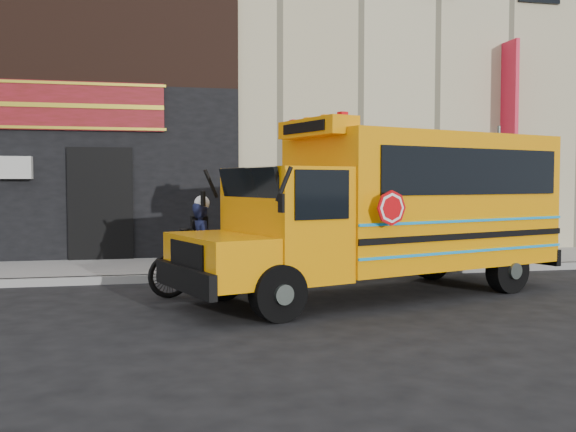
% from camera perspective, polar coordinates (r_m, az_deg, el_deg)
% --- Properties ---
extents(ground, '(120.00, 120.00, 0.00)m').
position_cam_1_polar(ground, '(10.31, -0.26, -7.74)').
color(ground, black).
rests_on(ground, ground).
extents(curb, '(40.00, 0.20, 0.15)m').
position_cam_1_polar(curb, '(12.82, -2.67, -5.28)').
color(curb, gray).
rests_on(curb, ground).
extents(sidewalk, '(40.00, 3.00, 0.15)m').
position_cam_1_polar(sidewalk, '(14.28, -3.66, -4.43)').
color(sidewalk, slate).
rests_on(sidewalk, ground).
extents(building, '(20.00, 10.70, 12.00)m').
position_cam_1_polar(building, '(20.89, -6.51, 14.59)').
color(building, '#B4AD87').
rests_on(building, sidewalk).
extents(school_bus, '(7.22, 4.19, 2.92)m').
position_cam_1_polar(school_bus, '(11.16, 9.39, 0.85)').
color(school_bus, black).
rests_on(school_bus, ground).
extents(sign_pole, '(0.08, 0.28, 3.19)m').
position_cam_1_polar(sign_pole, '(15.26, 18.20, 2.24)').
color(sign_pole, '#47504A').
rests_on(sign_pole, ground).
extents(bicycle, '(2.01, 1.12, 1.16)m').
position_cam_1_polar(bicycle, '(11.02, -7.58, -4.01)').
color(bicycle, black).
rests_on(bicycle, ground).
extents(cyclist, '(0.45, 0.61, 1.54)m').
position_cam_1_polar(cyclist, '(10.97, -7.63, -3.04)').
color(cyclist, black).
rests_on(cyclist, ground).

